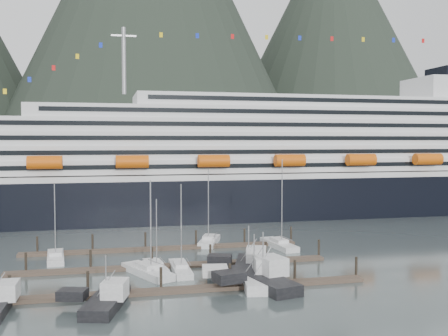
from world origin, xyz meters
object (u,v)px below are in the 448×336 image
(sailboat_f, at_px, (209,242))
(trawler_b, at_px, (105,300))
(trawler_d, at_px, (262,278))
(cruise_ship, at_px, (281,168))
(sailboat_g, at_px, (279,245))
(sailboat_d, at_px, (180,269))
(trawler_e, at_px, (248,264))
(sailboat_e, at_px, (56,258))
(sailboat_b, at_px, (156,267))
(sailboat_c, at_px, (147,272))
(trawler_c, at_px, (253,275))

(sailboat_f, distance_m, trawler_b, 38.42)
(sailboat_f, bearing_deg, trawler_d, -157.06)
(cruise_ship, distance_m, sailboat_g, 45.46)
(sailboat_d, distance_m, trawler_e, 9.84)
(sailboat_d, distance_m, sailboat_g, 23.85)
(sailboat_e, relative_size, trawler_b, 1.18)
(sailboat_g, bearing_deg, sailboat_b, 109.24)
(sailboat_c, bearing_deg, sailboat_e, 22.23)
(sailboat_g, bearing_deg, sailboat_f, 56.42)
(sailboat_e, xyz_separation_m, trawler_b, (7.68, -26.15, 0.46))
(sailboat_e, relative_size, trawler_e, 1.08)
(sailboat_d, xyz_separation_m, sailboat_f, (8.10, 19.25, 0.03))
(sailboat_e, bearing_deg, sailboat_f, -79.39)
(sailboat_b, relative_size, sailboat_c, 0.78)
(sailboat_b, bearing_deg, trawler_c, -134.34)
(cruise_ship, height_order, trawler_b, cruise_ship)
(sailboat_g, distance_m, trawler_e, 17.97)
(trawler_c, bearing_deg, trawler_d, -155.17)
(trawler_d, bearing_deg, trawler_b, 89.86)
(trawler_e, bearing_deg, trawler_b, 140.63)
(trawler_b, height_order, trawler_c, trawler_c)
(trawler_b, xyz_separation_m, trawler_e, (20.41, 12.80, 0.06))
(sailboat_f, height_order, trawler_e, sailboat_f)
(sailboat_g, bearing_deg, sailboat_e, 85.30)
(sailboat_b, height_order, sailboat_d, sailboat_d)
(cruise_ship, relative_size, sailboat_f, 14.56)
(sailboat_f, relative_size, trawler_b, 1.34)
(sailboat_c, bearing_deg, sailboat_g, -84.38)
(trawler_e, bearing_deg, sailboat_b, 93.51)
(cruise_ship, distance_m, trawler_e, 62.52)
(sailboat_b, height_order, sailboat_g, sailboat_g)
(cruise_ship, height_order, sailboat_g, cruise_ship)
(trawler_c, xyz_separation_m, trawler_e, (0.92, 5.96, 0.02))
(sailboat_d, relative_size, trawler_e, 1.13)
(sailboat_e, bearing_deg, trawler_e, -120.36)
(sailboat_c, height_order, sailboat_e, sailboat_c)
(sailboat_e, distance_m, trawler_e, 31.10)
(sailboat_b, distance_m, sailboat_e, 17.90)
(trawler_b, distance_m, trawler_e, 24.09)
(trawler_c, bearing_deg, sailboat_f, 10.05)
(sailboat_f, bearing_deg, sailboat_d, 177.50)
(sailboat_f, distance_m, trawler_d, 28.86)
(sailboat_d, distance_m, sailboat_f, 20.88)
(sailboat_g, relative_size, trawler_e, 1.38)
(trawler_d, bearing_deg, sailboat_d, 31.25)
(sailboat_b, distance_m, sailboat_g, 25.75)
(sailboat_c, relative_size, sailboat_f, 0.97)
(sailboat_c, bearing_deg, sailboat_f, -57.46)
(sailboat_c, xyz_separation_m, trawler_b, (-5.85, -13.47, 0.43))
(cruise_ship, height_order, sailboat_d, cruise_ship)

